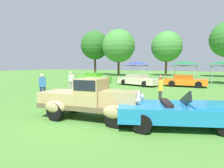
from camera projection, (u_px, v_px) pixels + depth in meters
ground_plane at (82, 118)px, 7.69m from camera, size 120.00×120.00×0.00m
feature_pickup_truck at (91, 98)px, 7.55m from camera, size 4.44×2.23×1.70m
neighbor_convertible at (181, 111)px, 6.53m from camera, size 4.67×3.12×1.40m
show_car_lime at (94, 78)px, 23.21m from camera, size 4.22×1.86×1.22m
show_car_cream at (138, 80)px, 19.59m from camera, size 4.72×2.83×1.22m
show_car_orange at (185, 81)px, 18.63m from camera, size 4.14×1.85×1.22m
spectator_near_truck at (43, 86)px, 11.46m from camera, size 0.46×0.45×1.69m
spectator_by_row at (160, 90)px, 9.77m from camera, size 0.34×0.45×1.69m
spectator_far_side at (71, 81)px, 14.88m from camera, size 0.44×0.46×1.69m
canopy_tent_left_field at (137, 63)px, 26.44m from camera, size 2.66×2.66×2.71m
canopy_tent_center_field at (185, 63)px, 24.12m from camera, size 3.10×3.10×2.71m
treeline_far_left at (95, 45)px, 39.59m from camera, size 6.15×6.15×9.51m
treeline_mid_left at (119, 46)px, 36.07m from camera, size 6.52×6.52×9.19m
treeline_center at (167, 47)px, 36.15m from camera, size 6.08×6.08×8.85m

